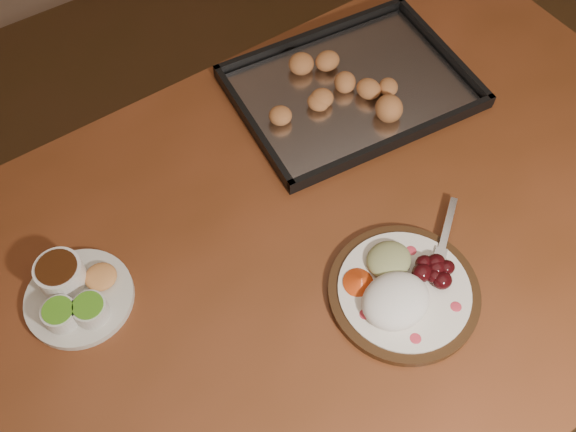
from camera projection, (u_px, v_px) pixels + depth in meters
dining_table at (310, 273)px, 1.14m from camera, size 1.52×0.94×0.75m
dinner_plate at (402, 290)px, 1.00m from camera, size 0.30×0.24×0.06m
condiment_saucer at (74, 293)px, 0.99m from camera, size 0.17×0.17×0.06m
baking_tray at (351, 87)px, 1.23m from camera, size 0.46×0.36×0.05m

